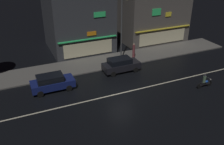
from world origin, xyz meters
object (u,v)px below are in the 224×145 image
at_px(motorcycle_lead, 205,82).
at_px(streetlamp_mid, 122,25).
at_px(parked_car_near_kerb, 121,65).
at_px(parked_car_trailing, 52,82).
at_px(traffic_cone, 44,84).
at_px(pedestrian_on_sidewalk, 134,51).

bearing_deg(motorcycle_lead, streetlamp_mid, -63.94).
height_order(parked_car_near_kerb, motorcycle_lead, parked_car_near_kerb).
distance_m(parked_car_trailing, motorcycle_lead, 15.56).
bearing_deg(motorcycle_lead, parked_car_trailing, -23.86).
distance_m(streetlamp_mid, motorcycle_lead, 11.33).
bearing_deg(parked_car_trailing, traffic_cone, 120.16).
xyz_separation_m(parked_car_near_kerb, parked_car_trailing, (-8.17, -1.03, 0.00)).
distance_m(streetlamp_mid, parked_car_near_kerb, 4.80).
xyz_separation_m(parked_car_trailing, motorcycle_lead, (14.42, -5.83, -0.24)).
bearing_deg(streetlamp_mid, motorcycle_lead, -62.08).
bearing_deg(traffic_cone, motorcycle_lead, -24.90).
height_order(parked_car_trailing, traffic_cone, parked_car_trailing).
xyz_separation_m(parked_car_near_kerb, motorcycle_lead, (6.26, -6.86, -0.24)).
bearing_deg(pedestrian_on_sidewalk, parked_car_near_kerb, -1.77).
relative_size(streetlamp_mid, parked_car_trailing, 1.85).
bearing_deg(traffic_cone, parked_car_trailing, -59.84).
xyz_separation_m(motorcycle_lead, traffic_cone, (-15.11, 7.02, -0.36)).
height_order(pedestrian_on_sidewalk, parked_car_near_kerb, pedestrian_on_sidewalk).
distance_m(streetlamp_mid, pedestrian_on_sidewalk, 4.13).
distance_m(streetlamp_mid, parked_car_trailing, 10.84).
bearing_deg(streetlamp_mid, pedestrian_on_sidewalk, 6.26).
xyz_separation_m(streetlamp_mid, parked_car_trailing, (-9.49, -3.49, -3.91)).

